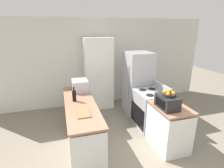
% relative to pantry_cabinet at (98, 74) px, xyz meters
% --- Properties ---
extents(wall_back, '(7.00, 0.06, 2.60)m').
position_rel_pantry_cabinet_xyz_m(wall_back, '(0.09, 0.31, 0.26)').
color(wall_back, silver).
rests_on(wall_back, ground_plane).
extents(counter_left, '(0.60, 2.16, 0.89)m').
position_rel_pantry_cabinet_xyz_m(counter_left, '(-0.73, -1.61, -0.61)').
color(counter_left, silver).
rests_on(counter_left, ground_plane).
extents(counter_right, '(0.60, 0.81, 0.89)m').
position_rel_pantry_cabinet_xyz_m(counter_right, '(0.92, -2.28, -0.61)').
color(counter_right, silver).
rests_on(counter_right, ground_plane).
extents(pantry_cabinet, '(0.81, 0.55, 2.07)m').
position_rel_pantry_cabinet_xyz_m(pantry_cabinet, '(0.00, 0.00, 0.00)').
color(pantry_cabinet, white).
rests_on(pantry_cabinet, ground_plane).
extents(stove, '(0.66, 0.76, 1.05)m').
position_rel_pantry_cabinet_xyz_m(stove, '(0.94, -1.48, -0.58)').
color(stove, '#9E9EA3').
rests_on(stove, ground_plane).
extents(refrigerator, '(0.69, 0.70, 1.72)m').
position_rel_pantry_cabinet_xyz_m(refrigerator, '(0.95, -0.71, -0.18)').
color(refrigerator, '#A3A3A8').
rests_on(refrigerator, ground_plane).
extents(microwave, '(0.37, 0.47, 0.26)m').
position_rel_pantry_cabinet_xyz_m(microwave, '(-0.64, -0.88, -0.02)').
color(microwave, '#B2B2B7').
rests_on(microwave, counter_left).
extents(wine_bottle, '(0.08, 0.08, 0.31)m').
position_rel_pantry_cabinet_xyz_m(wine_bottle, '(-0.83, -1.50, -0.03)').
color(wine_bottle, black).
rests_on(wine_bottle, counter_left).
extents(toaster_oven, '(0.30, 0.44, 0.25)m').
position_rel_pantry_cabinet_xyz_m(toaster_oven, '(0.79, -2.33, -0.02)').
color(toaster_oven, black).
rests_on(toaster_oven, counter_right).
extents(fruit_bowl, '(0.24, 0.24, 0.14)m').
position_rel_pantry_cabinet_xyz_m(fruit_bowl, '(0.79, -2.35, 0.15)').
color(fruit_bowl, black).
rests_on(fruit_bowl, toaster_oven).
extents(cutting_board, '(0.23, 0.37, 0.02)m').
position_rel_pantry_cabinet_xyz_m(cutting_board, '(-0.73, -2.10, -0.14)').
color(cutting_board, '#8E6642').
rests_on(cutting_board, counter_left).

